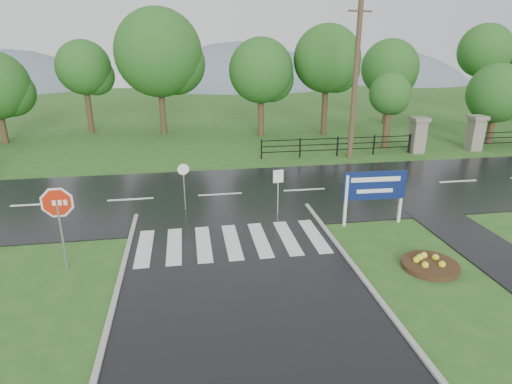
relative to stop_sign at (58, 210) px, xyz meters
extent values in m
plane|color=#2B5B1E|center=(5.25, -4.01, -1.98)|extent=(120.00, 120.00, 0.00)
cube|color=black|center=(5.25, 5.99, -1.98)|extent=(90.00, 8.00, 0.04)
cube|color=black|center=(13.75, -0.01, -1.98)|extent=(2.20, 11.00, 0.04)
cube|color=silver|center=(2.25, 0.99, -1.92)|extent=(0.50, 2.80, 0.02)
cube|color=silver|center=(3.25, 0.99, -1.92)|extent=(0.50, 2.80, 0.02)
cube|color=silver|center=(4.25, 0.99, -1.92)|extent=(0.50, 2.80, 0.02)
cube|color=silver|center=(5.25, 0.99, -1.92)|extent=(0.50, 2.80, 0.02)
cube|color=silver|center=(6.25, 0.99, -1.92)|extent=(0.50, 2.80, 0.02)
cube|color=silver|center=(7.25, 0.99, -1.92)|extent=(0.50, 2.80, 0.02)
cube|color=silver|center=(8.25, 0.99, -1.92)|extent=(0.50, 2.80, 0.02)
cube|color=gray|center=(18.25, 11.99, -0.98)|extent=(0.80, 0.80, 2.00)
cube|color=#6B6659|center=(18.25, 11.99, 0.14)|extent=(1.00, 1.00, 0.24)
cube|color=gray|center=(22.25, 11.99, -0.98)|extent=(0.80, 0.80, 2.00)
cube|color=#6B6659|center=(22.25, 11.99, 0.14)|extent=(1.00, 1.00, 0.24)
cube|color=black|center=(13.00, 11.99, -1.58)|extent=(9.50, 0.05, 0.05)
cube|color=black|center=(13.00, 11.99, -1.23)|extent=(9.50, 0.05, 0.05)
cube|color=black|center=(13.00, 11.99, -0.88)|extent=(9.50, 0.05, 0.05)
cube|color=black|center=(8.25, 11.99, -1.38)|extent=(0.08, 0.08, 1.20)
cube|color=black|center=(17.75, 11.99, -1.38)|extent=(0.08, 0.08, 1.20)
cube|color=black|center=(22.75, 11.99, -1.38)|extent=(0.08, 0.08, 1.20)
sphere|color=slate|center=(-22.75, 60.99, -16.38)|extent=(40.00, 40.00, 40.00)
sphere|color=slate|center=(13.25, 60.99, -19.26)|extent=(48.00, 48.00, 48.00)
sphere|color=slate|center=(41.25, 60.99, -14.94)|extent=(36.00, 36.00, 36.00)
cube|color=#939399|center=(0.00, 0.00, -0.92)|extent=(0.06, 0.06, 2.12)
cylinder|color=white|center=(0.00, 0.01, 0.24)|extent=(1.27, 0.07, 1.27)
cylinder|color=red|center=(0.00, 0.00, 0.24)|extent=(1.11, 0.07, 1.11)
cube|color=silver|center=(9.67, 1.78, -0.97)|extent=(0.11, 0.11, 2.03)
cube|color=silver|center=(11.90, 1.78, -0.97)|extent=(0.11, 0.11, 2.03)
cube|color=#0C1951|center=(10.78, 1.78, -0.41)|extent=(2.43, 0.15, 1.12)
cube|color=white|center=(10.78, 1.75, -0.15)|extent=(1.93, 0.08, 0.18)
cube|color=white|center=(10.78, 1.75, -0.61)|extent=(1.42, 0.06, 0.15)
cylinder|color=#332111|center=(11.17, -1.75, -1.89)|extent=(1.75, 1.75, 0.18)
cube|color=#939399|center=(7.37, 3.26, -1.08)|extent=(0.04, 0.04, 1.80)
cube|color=white|center=(7.37, 3.24, -0.32)|extent=(0.43, 0.08, 0.52)
cylinder|color=#939399|center=(3.66, 4.42, -1.04)|extent=(0.06, 0.06, 1.89)
cylinder|color=white|center=(3.66, 4.40, -0.19)|extent=(0.47, 0.08, 0.47)
cylinder|color=#473523|center=(13.63, 11.49, 2.50)|extent=(0.30, 0.30, 8.95)
cube|color=brown|center=(13.63, 11.49, 6.28)|extent=(1.55, 0.55, 0.10)
cylinder|color=#3D2B1C|center=(16.84, 13.49, -0.50)|extent=(0.39, 0.39, 2.95)
sphere|color=#1F571B|center=(16.84, 13.49, 1.56)|extent=(2.63, 2.63, 2.63)
cylinder|color=#3D2B1C|center=(24.49, 13.49, -0.55)|extent=(0.45, 0.45, 2.86)
sphere|color=#1F571B|center=(24.49, 13.49, 1.45)|extent=(3.90, 3.90, 3.90)
camera|label=1|loc=(3.87, -12.53, 4.73)|focal=30.00mm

